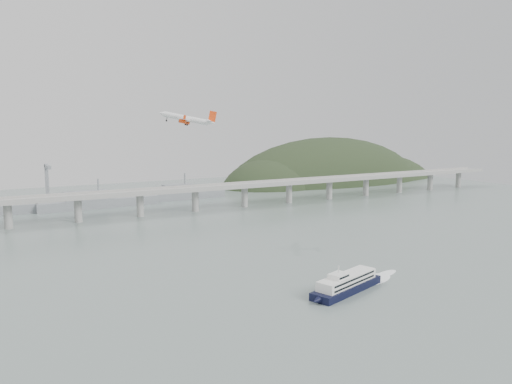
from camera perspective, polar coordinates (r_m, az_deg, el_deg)
ground at (r=267.94m, az=5.89°, el=-9.05°), size 900.00×900.00×0.00m
bridge at (r=438.64m, az=-9.53°, el=-0.16°), size 800.00×22.00×23.90m
headland at (r=700.12m, az=9.15°, el=-0.27°), size 365.00×155.00×156.00m
ferry at (r=239.45m, az=10.33°, el=-10.26°), size 70.97×29.17×13.77m
airliner at (r=307.06m, az=-7.86°, el=8.29°), size 31.70×29.88×9.77m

